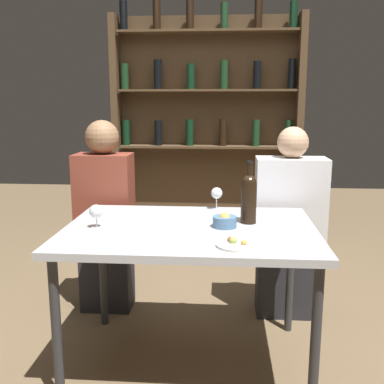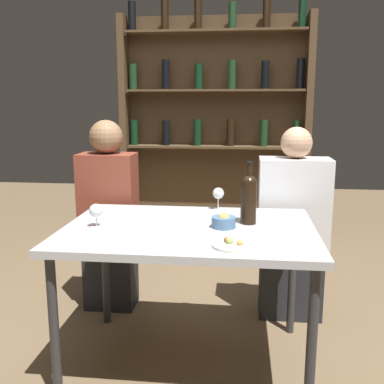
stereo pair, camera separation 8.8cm
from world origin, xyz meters
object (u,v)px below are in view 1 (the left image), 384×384
food_plate_0 (237,244)px  seated_person_left (105,221)px  seated_person_right (289,230)px  wine_bottle (249,196)px  snack_bowl (225,221)px  wine_glass_0 (217,194)px  wine_glass_1 (96,212)px

food_plate_0 → seated_person_left: size_ratio=0.15×
food_plate_0 → seated_person_right: bearing=68.6°
wine_bottle → seated_person_right: 0.67m
snack_bowl → wine_glass_0: bearing=97.1°
wine_bottle → wine_glass_1: size_ratio=2.73×
seated_person_left → seated_person_right: size_ratio=1.03×
food_plate_0 → snack_bowl: (-0.05, 0.30, 0.02)m
wine_glass_1 → seated_person_right: (1.03, 0.66, -0.26)m
wine_glass_0 → seated_person_right: size_ratio=0.11×
food_plate_0 → snack_bowl: snack_bowl is taller
wine_glass_0 → seated_person_left: bearing=162.6°
wine_glass_0 → seated_person_left: seated_person_left is taller
food_plate_0 → seated_person_left: (-0.82, 0.90, -0.16)m
wine_bottle → wine_glass_1: (-0.75, -0.15, -0.06)m
wine_bottle → snack_bowl: size_ratio=2.69×
snack_bowl → seated_person_right: 0.76m
snack_bowl → food_plate_0: bearing=-79.9°
wine_bottle → wine_glass_0: (-0.17, 0.29, -0.05)m
wine_glass_0 → wine_glass_1: 0.72m
wine_glass_1 → seated_person_right: 1.25m
wine_glass_1 → wine_glass_0: bearing=36.8°
seated_person_left → wine_bottle: bearing=-29.9°
snack_bowl → seated_person_right: size_ratio=0.10×
wine_glass_0 → wine_bottle: bearing=-59.5°
wine_bottle → food_plate_0: size_ratio=1.76×
snack_bowl → wine_bottle: bearing=37.1°
wine_bottle → wine_glass_1: 0.77m
food_plate_0 → seated_person_right: seated_person_right is taller
food_plate_0 → seated_person_right: (0.35, 0.90, -0.19)m
wine_glass_1 → food_plate_0: (0.68, -0.24, -0.07)m
seated_person_left → seated_person_right: bearing=0.0°
snack_bowl → seated_person_right: (0.41, 0.60, -0.21)m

